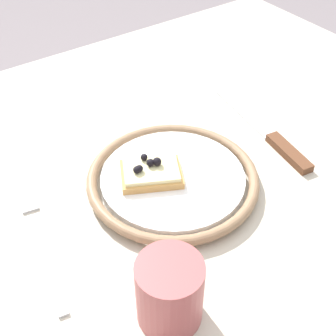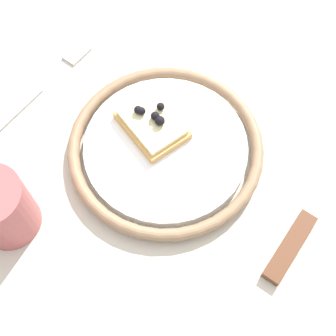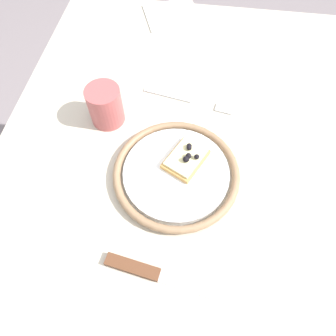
% 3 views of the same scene
% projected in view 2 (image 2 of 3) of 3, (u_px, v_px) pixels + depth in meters
% --- Properties ---
extents(ground_plane, '(6.00, 6.00, 0.00)m').
position_uv_depth(ground_plane, '(173.00, 273.00, 1.26)').
color(ground_plane, slate).
extents(dining_table, '(1.11, 0.81, 0.75)m').
position_uv_depth(dining_table, '(177.00, 166.00, 0.67)').
color(dining_table, '#BCB29E').
rests_on(dining_table, ground_plane).
extents(plate, '(0.24, 0.24, 0.02)m').
position_uv_depth(plate, '(163.00, 147.00, 0.56)').
color(plate, white).
rests_on(plate, dining_table).
extents(pizza_slice_near, '(0.10, 0.09, 0.03)m').
position_uv_depth(pizza_slice_near, '(152.00, 124.00, 0.56)').
color(pizza_slice_near, tan).
rests_on(pizza_slice_near, plate).
extents(knife, '(0.06, 0.24, 0.01)m').
position_uv_depth(knife, '(304.00, 224.00, 0.52)').
color(knife, silver).
rests_on(knife, dining_table).
extents(fork, '(0.05, 0.20, 0.00)m').
position_uv_depth(fork, '(36.00, 92.00, 0.61)').
color(fork, '#BEBEBE').
rests_on(fork, dining_table).
extents(cup, '(0.07, 0.07, 0.08)m').
position_uv_depth(cup, '(0.00, 208.00, 0.49)').
color(cup, '#A54C4C').
rests_on(cup, dining_table).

